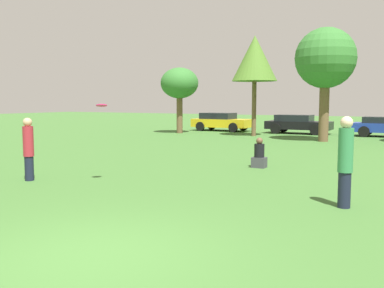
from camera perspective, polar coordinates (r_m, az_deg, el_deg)
The scene contains 10 objects.
ground_plane at distance 6.66m, azimuth -12.74°, elevation -13.97°, with size 120.00×120.00×0.00m, color #3D6B2D.
person_thrower at distance 12.89m, azimuth -20.64°, elevation -0.49°, with size 0.29×0.29×1.75m.
person_catcher at distance 9.53m, azimuth 19.45°, elevation -2.05°, with size 0.31×0.31×1.91m.
frisbee at distance 11.79m, azimuth -11.77°, elevation 4.97°, with size 0.30×0.29×0.11m.
bystander_sitting at distance 14.65m, azimuth 8.80°, elevation -1.49°, with size 0.45×0.37×1.01m.
tree_0 at distance 29.89m, azimuth -1.65°, elevation 7.87°, with size 2.57×2.57×4.46m.
tree_1 at distance 27.74m, azimuth 8.22°, elevation 10.99°, with size 2.81×2.81×6.25m.
tree_2 at distance 24.84m, azimuth 17.09°, elevation 10.55°, with size 3.25×3.25×6.13m.
parked_car_yellow at distance 32.25m, azimuth 3.81°, elevation 2.99°, with size 4.26×2.09×1.33m.
parked_car_black at distance 30.26m, azimuth 13.65°, elevation 2.64°, with size 4.28×1.93×1.28m.
Camera 1 is at (4.22, -4.64, 2.22)m, focal length 40.71 mm.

